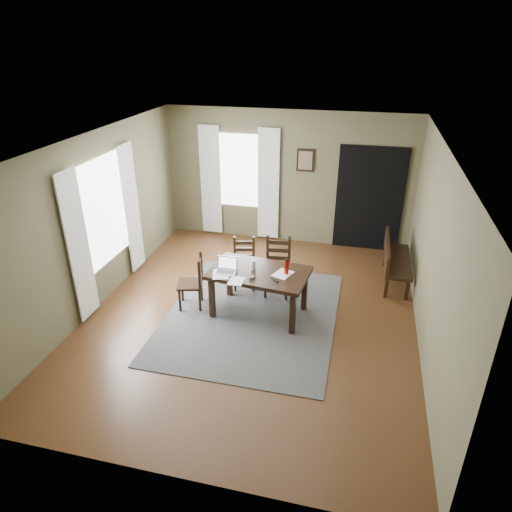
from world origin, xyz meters
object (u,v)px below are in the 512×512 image
(chair_back_right, at_px, (277,267))
(bench, at_px, (394,258))
(laptop, at_px, (227,268))
(dining_table, at_px, (259,277))
(chair_end, at_px, (193,282))
(water_bottle, at_px, (286,267))
(chair_back_left, at_px, (244,264))

(chair_back_right, height_order, bench, chair_back_right)
(chair_back_right, distance_m, laptop, 1.08)
(dining_table, xyz_separation_m, chair_back_right, (0.15, 0.71, -0.18))
(chair_end, distance_m, bench, 3.51)
(laptop, relative_size, water_bottle, 1.29)
(chair_end, xyz_separation_m, laptop, (0.58, -0.06, 0.37))
(bench, xyz_separation_m, laptop, (-2.53, -1.67, 0.35))
(chair_back_right, xyz_separation_m, bench, (1.90, 0.85, -0.02))
(chair_end, relative_size, chair_back_left, 1.02)
(chair_back_left, relative_size, bench, 0.63)
(dining_table, bearing_deg, chair_back_left, 125.85)
(chair_back_left, bearing_deg, chair_end, -140.85)
(chair_end, height_order, chair_back_right, chair_back_right)
(dining_table, bearing_deg, laptop, -160.83)
(water_bottle, bearing_deg, chair_end, -177.60)
(chair_back_left, relative_size, chair_back_right, 0.89)
(dining_table, height_order, chair_back_right, chair_back_right)
(dining_table, distance_m, water_bottle, 0.46)
(chair_back_left, height_order, bench, chair_back_left)
(chair_end, relative_size, bench, 0.65)
(chair_end, xyz_separation_m, water_bottle, (1.48, 0.06, 0.43))
(bench, relative_size, water_bottle, 5.56)
(water_bottle, bearing_deg, bench, 43.27)
(dining_table, bearing_deg, chair_back_right, 84.51)
(bench, bearing_deg, laptop, 123.37)
(chair_end, bearing_deg, chair_back_left, 128.39)
(dining_table, distance_m, chair_back_left, 0.93)
(dining_table, height_order, bench, bench)
(bench, bearing_deg, chair_back_left, 107.18)
(chair_back_left, height_order, laptop, laptop)
(dining_table, distance_m, chair_end, 1.09)
(chair_back_right, bearing_deg, chair_end, -154.04)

